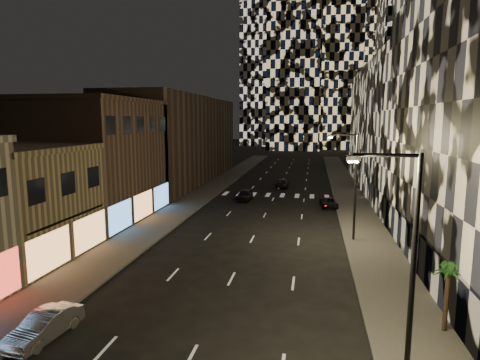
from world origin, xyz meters
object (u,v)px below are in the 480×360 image
at_px(car_silver_parked, 45,326).
at_px(car_dark_midlane, 245,195).
at_px(car_dark_rightlane, 329,203).
at_px(streetlight_near, 406,260).
at_px(car_dark_oncoming, 283,183).
at_px(streetlight_far, 353,179).
at_px(palm_tree, 448,275).

relative_size(car_silver_parked, car_dark_midlane, 0.95).
bearing_deg(car_dark_midlane, car_dark_rightlane, -9.78).
xyz_separation_m(streetlight_near, car_dark_oncoming, (-7.85, 46.70, -4.69)).
distance_m(streetlight_far, car_silver_parked, 24.77).
relative_size(streetlight_near, streetlight_far, 1.00).
bearing_deg(car_dark_midlane, car_silver_parked, -93.83).
height_order(car_dark_rightlane, palm_tree, palm_tree).
bearing_deg(car_dark_oncoming, streetlight_far, 106.37).
bearing_deg(streetlight_near, car_silver_parked, 175.20).
bearing_deg(streetlight_far, streetlight_near, -90.00).
height_order(car_dark_oncoming, car_dark_rightlane, car_dark_oncoming).
height_order(streetlight_far, car_dark_midlane, streetlight_far).
height_order(streetlight_near, car_dark_rightlane, streetlight_near).
bearing_deg(car_dark_rightlane, palm_tree, -87.12).
distance_m(car_dark_rightlane, palm_tree, 28.47).
height_order(streetlight_far, car_dark_rightlane, streetlight_far).
distance_m(streetlight_far, palm_tree, 15.26).
bearing_deg(car_dark_midlane, palm_tree, -61.29).
bearing_deg(car_dark_midlane, car_dark_oncoming, 72.65).
relative_size(streetlight_near, car_dark_oncoming, 1.98).
height_order(streetlight_near, streetlight_far, same).
xyz_separation_m(car_dark_oncoming, car_dark_rightlane, (6.50, -13.43, -0.11)).
bearing_deg(car_dark_rightlane, streetlight_far, -90.42).
distance_m(streetlight_far, car_dark_midlane, 20.08).
bearing_deg(streetlight_near, car_dark_oncoming, 99.55).
distance_m(car_dark_midlane, car_dark_rightlane, 10.74).
bearing_deg(streetlight_far, car_dark_midlane, 127.36).
relative_size(streetlight_far, palm_tree, 2.64).
relative_size(car_dark_oncoming, car_dark_rightlane, 1.15).
xyz_separation_m(streetlight_near, palm_tree, (3.15, 5.26, -2.39)).
bearing_deg(car_dark_oncoming, car_dark_rightlane, 115.81).
bearing_deg(streetlight_near, palm_tree, 59.14).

